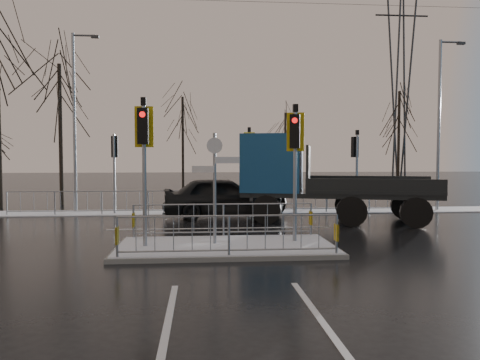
{
  "coord_description": "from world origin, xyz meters",
  "views": [
    {
      "loc": [
        -0.68,
        -12.74,
        2.6
      ],
      "look_at": [
        0.59,
        2.38,
        1.8
      ],
      "focal_mm": 35.0,
      "sensor_mm": 36.0,
      "label": 1
    }
  ],
  "objects": [
    {
      "name": "tree_near_b",
      "position": [
        -8.0,
        12.5,
        5.15
      ],
      "size": [
        4.0,
        4.0,
        7.55
      ],
      "color": "black",
      "rests_on": "ground"
    },
    {
      "name": "street_lamp_left",
      "position": [
        -6.43,
        9.5,
        4.49
      ],
      "size": [
        1.25,
        0.18,
        8.2
      ],
      "color": "gray",
      "rests_on": "ground"
    },
    {
      "name": "car_far_lane",
      "position": [
        0.25,
        6.76,
        0.86
      ],
      "size": [
        5.14,
        2.32,
        1.71
      ],
      "primitive_type": "imported",
      "rotation": [
        0.0,
        0.0,
        1.63
      ],
      "color": "black",
      "rests_on": "ground"
    },
    {
      "name": "tree_far_a",
      "position": [
        -2.0,
        22.0,
        4.82
      ],
      "size": [
        3.75,
        3.75,
        7.08
      ],
      "color": "black",
      "rests_on": "ground"
    },
    {
      "name": "tree_far_c",
      "position": [
        14.0,
        21.0,
        5.15
      ],
      "size": [
        4.0,
        4.0,
        7.55
      ],
      "color": "black",
      "rests_on": "ground"
    },
    {
      "name": "lane_markings",
      "position": [
        0.0,
        -0.33,
        0.0
      ],
      "size": [
        8.0,
        11.38,
        0.01
      ],
      "color": "silver",
      "rests_on": "ground"
    },
    {
      "name": "street_lamp_right",
      "position": [
        10.57,
        8.5,
        4.39
      ],
      "size": [
        1.25,
        0.18,
        8.0
      ],
      "color": "gray",
      "rests_on": "ground"
    },
    {
      "name": "flatbed_truck",
      "position": [
        3.21,
        5.48,
        1.82
      ],
      "size": [
        7.83,
        4.5,
        3.42
      ],
      "color": "black",
      "rests_on": "ground"
    },
    {
      "name": "ground",
      "position": [
        0.0,
        0.0,
        0.0
      ],
      "size": [
        120.0,
        120.0,
        0.0
      ],
      "primitive_type": "plane",
      "color": "black",
      "rests_on": "ground"
    },
    {
      "name": "traffic_island",
      "position": [
        -0.01,
        0.01,
        0.39
      ],
      "size": [
        6.0,
        3.04,
        4.15
      ],
      "color": "slate",
      "rests_on": "ground"
    },
    {
      "name": "tree_far_b",
      "position": [
        6.0,
        24.0,
        4.18
      ],
      "size": [
        3.25,
        3.25,
        6.14
      ],
      "color": "black",
      "rests_on": "ground"
    },
    {
      "name": "snow_verge",
      "position": [
        0.0,
        8.6,
        0.02
      ],
      "size": [
        30.0,
        2.0,
        0.04
      ],
      "primitive_type": "cube",
      "color": "white",
      "rests_on": "ground"
    },
    {
      "name": "pylon_wires",
      "position": [
        16.88,
        30.0,
        11.03
      ],
      "size": [
        70.0,
        2.38,
        19.97
      ],
      "color": "#2D3033",
      "rests_on": "ground"
    },
    {
      "name": "far_kerb_fixtures",
      "position": [
        0.29,
        8.09,
        1.02
      ],
      "size": [
        18.0,
        0.65,
        3.83
      ],
      "color": "gray",
      "rests_on": "ground"
    }
  ]
}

